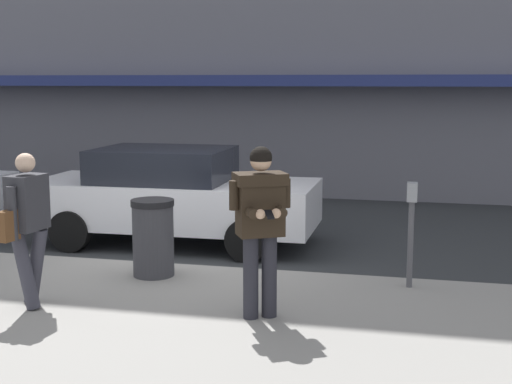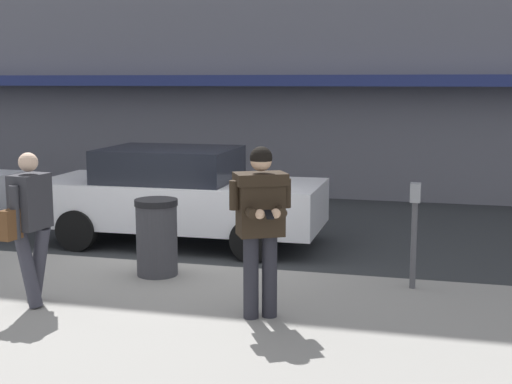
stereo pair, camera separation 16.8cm
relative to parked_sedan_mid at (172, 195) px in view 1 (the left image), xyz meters
The scene contains 8 objects.
ground_plane 1.79m from the parked_sedan_mid, 69.75° to the right, with size 80.00×80.00×0.00m, color #2B2D30.
sidewalk 4.68m from the parked_sedan_mid, 70.35° to the right, with size 32.00×5.30×0.14m, color gray.
curb_paint_line 2.27m from the parked_sedan_mid, 43.10° to the right, with size 28.00×0.12×0.01m, color silver.
parked_sedan_mid is the anchor object (origin of this frame).
man_texting_on_phone 4.29m from the parked_sedan_mid, 57.66° to the right, with size 0.63×0.65×1.81m.
pedestrian_with_bag 3.86m from the parked_sedan_mid, 93.79° to the right, with size 0.36×0.72×1.70m.
parking_meter 4.33m from the parked_sedan_mid, 29.14° to the right, with size 0.12×0.18×1.27m.
trash_bin 2.41m from the parked_sedan_mid, 75.75° to the right, with size 0.55×0.55×0.98m.
Camera 1 is at (3.35, -9.10, 2.60)m, focal length 50.00 mm.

